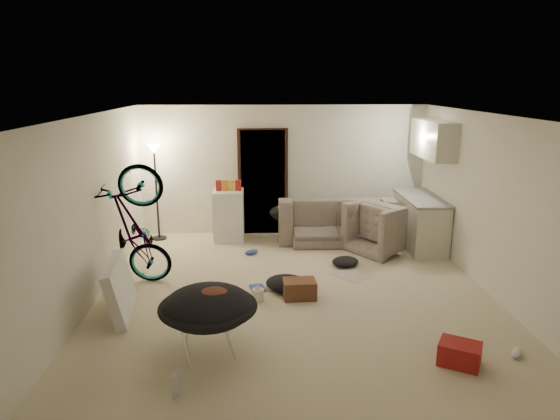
{
  "coord_description": "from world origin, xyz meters",
  "views": [
    {
      "loc": [
        -0.53,
        -6.57,
        2.93
      ],
      "look_at": [
        -0.18,
        0.6,
        1.07
      ],
      "focal_mm": 32.0,
      "sensor_mm": 36.0,
      "label": 1
    }
  ],
  "objects_px": {
    "drink_case_a": "(300,289)",
    "armchair": "(386,232)",
    "juicer": "(258,294)",
    "saucer_chair": "(208,315)",
    "sofa": "(335,224)",
    "mini_fridge": "(229,215)",
    "bicycle": "(136,253)",
    "tv_box": "(120,288)",
    "kitchen_counter": "(420,223)",
    "drink_case_b": "(460,354)",
    "floor_lamp": "(155,172)"
  },
  "relations": [
    {
      "from": "kitchen_counter",
      "to": "armchair",
      "type": "height_order",
      "value": "kitchen_counter"
    },
    {
      "from": "floor_lamp",
      "to": "mini_fridge",
      "type": "height_order",
      "value": "floor_lamp"
    },
    {
      "from": "floor_lamp",
      "to": "drink_case_a",
      "type": "height_order",
      "value": "floor_lamp"
    },
    {
      "from": "bicycle",
      "to": "mini_fridge",
      "type": "bearing_deg",
      "value": -26.76
    },
    {
      "from": "drink_case_a",
      "to": "armchair",
      "type": "bearing_deg",
      "value": 46.38
    },
    {
      "from": "kitchen_counter",
      "to": "drink_case_b",
      "type": "xyz_separation_m",
      "value": [
        -0.82,
        -3.92,
        -0.32
      ]
    },
    {
      "from": "kitchen_counter",
      "to": "mini_fridge",
      "type": "xyz_separation_m",
      "value": [
        -3.49,
        0.55,
        0.04
      ]
    },
    {
      "from": "sofa",
      "to": "mini_fridge",
      "type": "relative_size",
      "value": 2.25
    },
    {
      "from": "sofa",
      "to": "drink_case_a",
      "type": "bearing_deg",
      "value": 71.42
    },
    {
      "from": "mini_fridge",
      "to": "saucer_chair",
      "type": "relative_size",
      "value": 0.88
    },
    {
      "from": "kitchen_counter",
      "to": "drink_case_a",
      "type": "height_order",
      "value": "kitchen_counter"
    },
    {
      "from": "sofa",
      "to": "mini_fridge",
      "type": "xyz_separation_m",
      "value": [
        -2.0,
        0.1,
        0.16
      ]
    },
    {
      "from": "saucer_chair",
      "to": "mini_fridge",
      "type": "bearing_deg",
      "value": 89.81
    },
    {
      "from": "floor_lamp",
      "to": "juicer",
      "type": "height_order",
      "value": "floor_lamp"
    },
    {
      "from": "floor_lamp",
      "to": "drink_case_b",
      "type": "height_order",
      "value": "floor_lamp"
    },
    {
      "from": "sofa",
      "to": "bicycle",
      "type": "xyz_separation_m",
      "value": [
        -3.25,
        -2.03,
        0.18
      ]
    },
    {
      "from": "juicer",
      "to": "drink_case_a",
      "type": "bearing_deg",
      "value": 7.96
    },
    {
      "from": "tv_box",
      "to": "sofa",
      "type": "bearing_deg",
      "value": 36.18
    },
    {
      "from": "kitchen_counter",
      "to": "juicer",
      "type": "distance_m",
      "value": 3.72
    },
    {
      "from": "floor_lamp",
      "to": "sofa",
      "type": "height_order",
      "value": "floor_lamp"
    },
    {
      "from": "sofa",
      "to": "drink_case_a",
      "type": "height_order",
      "value": "sofa"
    },
    {
      "from": "armchair",
      "to": "saucer_chair",
      "type": "bearing_deg",
      "value": 105.2
    },
    {
      "from": "kitchen_counter",
      "to": "saucer_chair",
      "type": "height_order",
      "value": "kitchen_counter"
    },
    {
      "from": "sofa",
      "to": "saucer_chair",
      "type": "relative_size",
      "value": 1.98
    },
    {
      "from": "bicycle",
      "to": "mini_fridge",
      "type": "height_order",
      "value": "bicycle"
    },
    {
      "from": "armchair",
      "to": "juicer",
      "type": "distance_m",
      "value": 3.1
    },
    {
      "from": "kitchen_counter",
      "to": "drink_case_a",
      "type": "xyz_separation_m",
      "value": [
        -2.38,
        -2.16,
        -0.31
      ]
    },
    {
      "from": "mini_fridge",
      "to": "tv_box",
      "type": "bearing_deg",
      "value": -111.7
    },
    {
      "from": "sofa",
      "to": "juicer",
      "type": "bearing_deg",
      "value": 61.61
    },
    {
      "from": "bicycle",
      "to": "drink_case_b",
      "type": "xyz_separation_m",
      "value": [
        3.91,
        -2.34,
        -0.37
      ]
    },
    {
      "from": "bicycle",
      "to": "drink_case_a",
      "type": "distance_m",
      "value": 2.45
    },
    {
      "from": "floor_lamp",
      "to": "tv_box",
      "type": "height_order",
      "value": "floor_lamp"
    },
    {
      "from": "floor_lamp",
      "to": "armchair",
      "type": "xyz_separation_m",
      "value": [
        4.17,
        -0.81,
        -0.99
      ]
    },
    {
      "from": "armchair",
      "to": "drink_case_a",
      "type": "relative_size",
      "value": 2.2
    },
    {
      "from": "saucer_chair",
      "to": "drink_case_b",
      "type": "height_order",
      "value": "saucer_chair"
    },
    {
      "from": "juicer",
      "to": "armchair",
      "type": "bearing_deg",
      "value": 42.09
    },
    {
      "from": "kitchen_counter",
      "to": "juicer",
      "type": "relative_size",
      "value": 6.15
    },
    {
      "from": "juicer",
      "to": "saucer_chair",
      "type": "bearing_deg",
      "value": -112.32
    },
    {
      "from": "armchair",
      "to": "mini_fridge",
      "type": "bearing_deg",
      "value": 40.92
    },
    {
      "from": "mini_fridge",
      "to": "tv_box",
      "type": "height_order",
      "value": "mini_fridge"
    },
    {
      "from": "tv_box",
      "to": "juicer",
      "type": "distance_m",
      "value": 1.82
    },
    {
      "from": "bicycle",
      "to": "drink_case_b",
      "type": "relative_size",
      "value": 4.44
    },
    {
      "from": "drink_case_b",
      "to": "bicycle",
      "type": "bearing_deg",
      "value": 179.25
    },
    {
      "from": "drink_case_b",
      "to": "drink_case_a",
      "type": "bearing_deg",
      "value": 161.53
    },
    {
      "from": "mini_fridge",
      "to": "drink_case_b",
      "type": "distance_m",
      "value": 5.22
    },
    {
      "from": "bicycle",
      "to": "juicer",
      "type": "bearing_deg",
      "value": -106.78
    },
    {
      "from": "kitchen_counter",
      "to": "sofa",
      "type": "distance_m",
      "value": 1.56
    },
    {
      "from": "mini_fridge",
      "to": "drink_case_a",
      "type": "distance_m",
      "value": 2.94
    },
    {
      "from": "sofa",
      "to": "armchair",
      "type": "height_order",
      "value": "armchair"
    },
    {
      "from": "mini_fridge",
      "to": "bicycle",
      "type": "bearing_deg",
      "value": -120.05
    }
  ]
}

